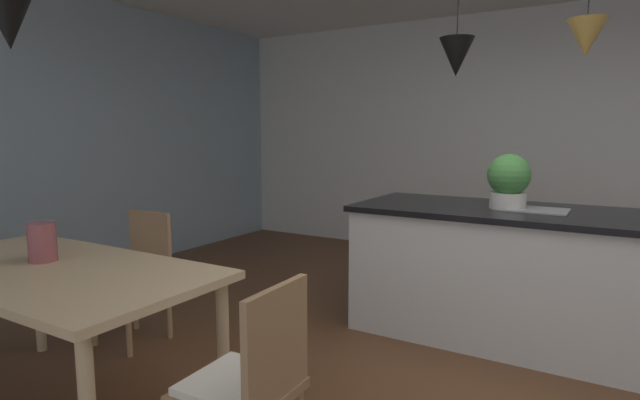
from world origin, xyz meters
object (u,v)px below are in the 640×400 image
(kitchen_island, at_px, (506,272))
(vase_on_dining_table, at_px, (42,242))
(potted_plant_on_island, at_px, (509,180))
(chair_kitchen_end, at_px, (249,384))
(chair_far_left, at_px, (136,272))
(dining_table, at_px, (52,281))

(kitchen_island, bearing_deg, vase_on_dining_table, -131.69)
(kitchen_island, xyz_separation_m, potted_plant_on_island, (-0.01, 0.00, 0.63))
(chair_kitchen_end, height_order, kitchen_island, kitchen_island)
(chair_far_left, distance_m, kitchen_island, 2.52)
(dining_table, height_order, kitchen_island, kitchen_island)
(chair_far_left, height_order, vase_on_dining_table, vase_on_dining_table)
(dining_table, height_order, chair_far_left, chair_far_left)
(kitchen_island, relative_size, potted_plant_on_island, 5.52)
(chair_kitchen_end, height_order, vase_on_dining_table, vase_on_dining_table)
(chair_kitchen_end, bearing_deg, vase_on_dining_table, 178.27)
(dining_table, bearing_deg, kitchen_island, 50.98)
(chair_kitchen_end, distance_m, kitchen_island, 2.21)
(chair_far_left, distance_m, chair_kitchen_end, 1.82)
(potted_plant_on_island, bearing_deg, chair_far_left, -147.71)
(chair_kitchen_end, distance_m, vase_on_dining_table, 1.42)
(vase_on_dining_table, bearing_deg, potted_plant_on_island, 48.49)
(dining_table, bearing_deg, potted_plant_on_island, 51.17)
(chair_kitchen_end, relative_size, potted_plant_on_island, 2.36)
(dining_table, xyz_separation_m, potted_plant_on_island, (1.73, 2.15, 0.41))
(potted_plant_on_island, relative_size, vase_on_dining_table, 1.84)
(chair_far_left, height_order, potted_plant_on_island, potted_plant_on_island)
(chair_kitchen_end, xyz_separation_m, vase_on_dining_table, (-1.37, 0.04, 0.38))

